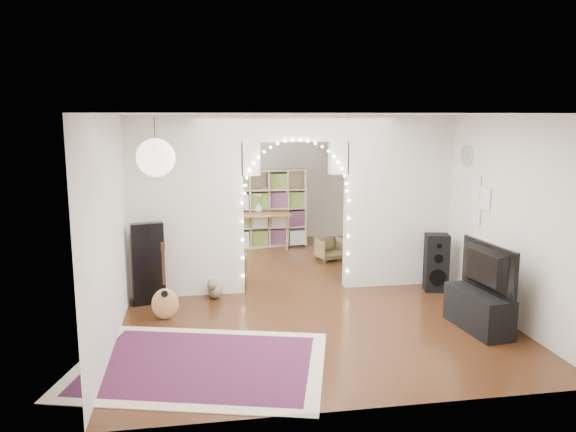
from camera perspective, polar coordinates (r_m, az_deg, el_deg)
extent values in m
plane|color=black|center=(8.91, 0.68, -7.37)|extent=(7.50, 7.50, 0.00)
cube|color=white|center=(8.50, 0.72, 10.26)|extent=(5.00, 7.50, 0.02)
cube|color=silver|center=(12.28, -2.41, 3.89)|extent=(5.00, 0.02, 2.70)
cube|color=silver|center=(5.04, 8.33, -5.24)|extent=(5.00, 0.02, 2.70)
cube|color=silver|center=(8.53, -16.06, 0.76)|extent=(0.02, 7.50, 2.70)
cube|color=silver|center=(9.37, 15.92, 1.58)|extent=(0.02, 7.50, 2.70)
cube|color=silver|center=(8.47, -10.35, 0.94)|extent=(1.70, 0.20, 2.70)
cube|color=silver|center=(9.04, 11.05, 1.48)|extent=(1.70, 0.20, 2.70)
cube|color=silver|center=(8.51, 0.72, 8.92)|extent=(1.60, 0.20, 0.40)
cube|color=white|center=(10.28, -14.84, 3.19)|extent=(0.04, 1.20, 1.40)
cylinder|color=white|center=(8.75, 17.72, 5.86)|extent=(0.03, 0.31, 0.31)
sphere|color=white|center=(6.00, -13.28, 5.78)|extent=(0.40, 0.40, 0.40)
cube|color=maroon|center=(6.40, -8.90, -14.63)|extent=(3.11, 2.63, 0.02)
cube|color=black|center=(8.30, -14.02, -4.73)|extent=(0.48, 0.25, 1.19)
ellipsoid|color=#BB874B|center=(7.67, -12.41, -7.59)|extent=(0.36, 0.14, 0.43)
cube|color=black|center=(7.57, -12.51, -5.02)|extent=(0.04, 0.03, 0.49)
cube|color=black|center=(7.51, -12.59, -3.04)|extent=(0.05, 0.03, 0.11)
ellipsoid|color=brown|center=(8.51, -7.43, -7.46)|extent=(0.32, 0.39, 0.24)
sphere|color=brown|center=(8.35, -7.75, -6.95)|extent=(0.18, 0.18, 0.14)
cone|color=brown|center=(8.33, -8.01, -6.50)|extent=(0.04, 0.04, 0.05)
cone|color=brown|center=(8.33, -7.52, -6.48)|extent=(0.04, 0.04, 0.05)
cylinder|color=brown|center=(8.70, -7.03, -7.61)|extent=(0.11, 0.22, 0.07)
cube|color=black|center=(9.00, 14.83, -4.58)|extent=(0.40, 0.37, 0.89)
cylinder|color=black|center=(8.91, 14.98, -6.07)|extent=(0.26, 0.08, 0.26)
cylinder|color=black|center=(8.83, 15.06, -4.21)|extent=(0.14, 0.05, 0.14)
cylinder|color=black|center=(8.79, 15.12, -2.96)|extent=(0.08, 0.04, 0.08)
cube|color=black|center=(7.59, 18.78, -9.08)|extent=(0.50, 1.03, 0.50)
imported|color=black|center=(7.43, 19.02, -5.00)|extent=(0.25, 1.08, 0.62)
cube|color=#C5B18F|center=(11.64, -2.00, 0.82)|extent=(1.61, 0.71, 1.60)
cube|color=brown|center=(11.46, -2.93, 0.30)|extent=(1.21, 0.81, 0.05)
cylinder|color=brown|center=(11.16, -5.35, -1.96)|extent=(0.05, 0.05, 0.70)
cylinder|color=brown|center=(11.29, -0.09, -1.78)|extent=(0.05, 0.05, 0.70)
cylinder|color=brown|center=(11.79, -5.62, -1.32)|extent=(0.05, 0.05, 0.70)
cylinder|color=brown|center=(11.91, -0.63, -1.16)|extent=(0.05, 0.05, 0.70)
imported|color=white|center=(11.44, -2.93, 0.90)|extent=(0.19, 0.19, 0.19)
imported|color=#4E4327|center=(9.06, -5.93, -5.50)|extent=(0.59, 0.60, 0.49)
imported|color=#4E4327|center=(10.62, 4.24, -3.35)|extent=(0.56, 0.57, 0.42)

